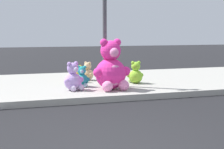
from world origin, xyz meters
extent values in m
cube|color=#9E9B93|center=(0.00, 5.20, 0.07)|extent=(28.00, 4.40, 0.15)
cylinder|color=#4C4C51|center=(1.00, 4.40, 1.75)|extent=(0.11, 0.11, 3.20)
sphere|color=#F22D93|center=(1.00, 3.85, 0.54)|extent=(0.77, 0.77, 0.77)
ellipsoid|color=pink|center=(1.03, 3.57, 0.54)|extent=(0.44, 0.21, 0.50)
sphere|color=#F22D93|center=(1.00, 3.85, 1.11)|extent=(0.51, 0.51, 0.51)
sphere|color=pink|center=(1.02, 3.64, 1.08)|extent=(0.23, 0.23, 0.23)
sphere|color=#F22D93|center=(1.18, 3.87, 1.31)|extent=(0.19, 0.19, 0.19)
sphere|color=#F22D93|center=(1.37, 3.79, 0.59)|extent=(0.24, 0.24, 0.24)
sphere|color=pink|center=(1.24, 3.54, 0.28)|extent=(0.26, 0.26, 0.26)
sphere|color=#F22D93|center=(0.82, 3.83, 1.31)|extent=(0.19, 0.19, 0.19)
sphere|color=#F22D93|center=(0.65, 3.72, 0.59)|extent=(0.24, 0.24, 0.24)
sphere|color=pink|center=(0.82, 3.50, 0.28)|extent=(0.26, 0.26, 0.26)
sphere|color=#B28CD8|center=(0.07, 3.98, 0.37)|extent=(0.43, 0.43, 0.43)
ellipsoid|color=silver|center=(0.14, 3.83, 0.37)|extent=(0.25, 0.19, 0.28)
sphere|color=#B28CD8|center=(0.07, 3.98, 0.69)|extent=(0.28, 0.28, 0.28)
sphere|color=silver|center=(0.12, 3.87, 0.67)|extent=(0.13, 0.13, 0.13)
sphere|color=#B28CD8|center=(0.16, 4.02, 0.80)|extent=(0.11, 0.11, 0.11)
sphere|color=#B28CD8|center=(0.28, 4.01, 0.40)|extent=(0.13, 0.13, 0.13)
sphere|color=silver|center=(0.26, 3.86, 0.22)|extent=(0.15, 0.15, 0.15)
sphere|color=#B28CD8|center=(-0.02, 3.93, 0.80)|extent=(0.11, 0.11, 0.11)
sphere|color=#B28CD8|center=(-0.09, 3.84, 0.40)|extent=(0.13, 0.13, 0.13)
sphere|color=silver|center=(0.04, 3.76, 0.22)|extent=(0.15, 0.15, 0.15)
sphere|color=#8CD133|center=(1.92, 4.52, 0.34)|extent=(0.38, 0.38, 0.38)
ellipsoid|color=#B8DE87|center=(1.93, 4.65, 0.34)|extent=(0.21, 0.10, 0.25)
sphere|color=#8CD133|center=(1.92, 4.52, 0.62)|extent=(0.25, 0.25, 0.25)
sphere|color=#B8DE87|center=(1.93, 4.62, 0.61)|extent=(0.11, 0.11, 0.11)
sphere|color=#8CD133|center=(1.83, 4.52, 0.72)|extent=(0.10, 0.10, 0.10)
sphere|color=#8CD133|center=(1.74, 4.57, 0.37)|extent=(0.12, 0.12, 0.12)
sphere|color=#B8DE87|center=(1.83, 4.68, 0.22)|extent=(0.13, 0.13, 0.13)
sphere|color=#8CD133|center=(2.01, 4.51, 0.72)|extent=(0.10, 0.10, 0.10)
sphere|color=#8CD133|center=(2.10, 4.55, 0.37)|extent=(0.12, 0.12, 0.12)
sphere|color=#B8DE87|center=(2.03, 4.67, 0.22)|extent=(0.13, 0.13, 0.13)
sphere|color=white|center=(1.25, 5.01, 0.31)|extent=(0.31, 0.31, 0.31)
ellipsoid|color=white|center=(1.16, 5.07, 0.31)|extent=(0.15, 0.18, 0.20)
sphere|color=white|center=(1.25, 5.01, 0.54)|extent=(0.21, 0.21, 0.21)
sphere|color=white|center=(1.18, 5.05, 0.53)|extent=(0.09, 0.09, 0.09)
sphere|color=white|center=(1.22, 4.95, 0.62)|extent=(0.08, 0.08, 0.08)
sphere|color=white|center=(1.14, 4.90, 0.33)|extent=(0.10, 0.10, 0.10)
sphere|color=white|center=(1.10, 5.00, 0.20)|extent=(0.11, 0.11, 0.11)
sphere|color=white|center=(1.29, 5.07, 0.62)|extent=(0.08, 0.08, 0.08)
sphere|color=white|center=(1.30, 5.15, 0.33)|extent=(0.10, 0.10, 0.10)
sphere|color=white|center=(1.19, 5.15, 0.20)|extent=(0.11, 0.11, 0.11)
sphere|color=yellow|center=(0.42, 5.14, 0.30)|extent=(0.30, 0.30, 0.30)
ellipsoid|color=#F0DB80|center=(0.35, 5.06, 0.30)|extent=(0.17, 0.16, 0.20)
sphere|color=yellow|center=(0.42, 5.14, 0.53)|extent=(0.20, 0.20, 0.20)
sphere|color=#F0DB80|center=(0.36, 5.08, 0.52)|extent=(0.09, 0.09, 0.09)
sphere|color=yellow|center=(0.47, 5.09, 0.61)|extent=(0.08, 0.08, 0.08)
sphere|color=yellow|center=(0.50, 5.01, 0.32)|extent=(0.09, 0.09, 0.09)
sphere|color=#F0DB80|center=(0.39, 4.99, 0.20)|extent=(0.10, 0.10, 0.10)
sphere|color=yellow|center=(0.37, 5.18, 0.61)|extent=(0.08, 0.08, 0.08)
sphere|color=yellow|center=(0.29, 5.21, 0.32)|extent=(0.09, 0.09, 0.09)
sphere|color=#F0DB80|center=(0.27, 5.10, 0.20)|extent=(0.10, 0.10, 0.10)
sphere|color=tan|center=(0.77, 5.46, 0.32)|extent=(0.34, 0.34, 0.34)
ellipsoid|color=beige|center=(0.67, 5.39, 0.32)|extent=(0.17, 0.19, 0.22)
sphere|color=tan|center=(0.77, 5.46, 0.57)|extent=(0.22, 0.22, 0.22)
sphere|color=beige|center=(0.69, 5.41, 0.56)|extent=(0.10, 0.10, 0.10)
sphere|color=tan|center=(0.81, 5.40, 0.66)|extent=(0.08, 0.08, 0.08)
sphere|color=tan|center=(0.82, 5.31, 0.34)|extent=(0.11, 0.11, 0.11)
sphere|color=beige|center=(0.70, 5.30, 0.21)|extent=(0.12, 0.12, 0.12)
sphere|color=tan|center=(0.72, 5.53, 0.66)|extent=(0.08, 0.08, 0.08)
sphere|color=tan|center=(0.64, 5.57, 0.34)|extent=(0.11, 0.11, 0.11)
sphere|color=beige|center=(0.60, 5.46, 0.21)|extent=(0.12, 0.12, 0.12)
sphere|color=teal|center=(0.38, 4.40, 0.32)|extent=(0.34, 0.34, 0.34)
ellipsoid|color=#7BBFBC|center=(0.35, 4.28, 0.32)|extent=(0.20, 0.11, 0.22)
sphere|color=teal|center=(0.38, 4.40, 0.57)|extent=(0.22, 0.22, 0.22)
sphere|color=#7BBFBC|center=(0.36, 4.31, 0.56)|extent=(0.10, 0.10, 0.10)
sphere|color=teal|center=(0.45, 4.39, 0.66)|extent=(0.09, 0.09, 0.09)
sphere|color=teal|center=(0.53, 4.33, 0.35)|extent=(0.11, 0.11, 0.11)
sphere|color=#7BBFBC|center=(0.44, 4.24, 0.21)|extent=(0.12, 0.12, 0.12)
sphere|color=teal|center=(0.30, 4.42, 0.66)|extent=(0.09, 0.09, 0.09)
sphere|color=teal|center=(0.21, 4.39, 0.35)|extent=(0.11, 0.11, 0.11)
sphere|color=#7BBFBC|center=(0.26, 4.28, 0.21)|extent=(0.12, 0.12, 0.12)
camera|label=1|loc=(-1.23, -3.80, 1.58)|focal=51.76mm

